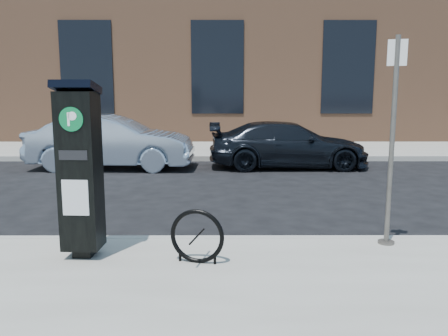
{
  "coord_description": "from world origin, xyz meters",
  "views": [
    {
      "loc": [
        0.21,
        -6.48,
        2.24
      ],
      "look_at": [
        0.22,
        0.5,
        1.06
      ],
      "focal_mm": 38.0,
      "sensor_mm": 36.0,
      "label": 1
    }
  ],
  "objects_px": {
    "car_silver": "(111,142)",
    "parking_kiosk": "(80,168)",
    "car_dark": "(288,145)",
    "bike_rack": "(197,237)",
    "sign_pole": "(392,144)"
  },
  "relations": [
    {
      "from": "parking_kiosk",
      "to": "sign_pole",
      "type": "relative_size",
      "value": 0.79
    },
    {
      "from": "bike_rack",
      "to": "car_silver",
      "type": "xyz_separation_m",
      "value": [
        -2.8,
        7.67,
        0.27
      ]
    },
    {
      "from": "parking_kiosk",
      "to": "car_silver",
      "type": "bearing_deg",
      "value": 103.89
    },
    {
      "from": "sign_pole",
      "to": "bike_rack",
      "type": "height_order",
      "value": "sign_pole"
    },
    {
      "from": "parking_kiosk",
      "to": "car_dark",
      "type": "relative_size",
      "value": 0.49
    },
    {
      "from": "parking_kiosk",
      "to": "car_silver",
      "type": "xyz_separation_m",
      "value": [
        -1.36,
        7.43,
        -0.53
      ]
    },
    {
      "from": "parking_kiosk",
      "to": "sign_pole",
      "type": "bearing_deg",
      "value": 10.25
    },
    {
      "from": "bike_rack",
      "to": "car_dark",
      "type": "height_order",
      "value": "car_dark"
    },
    {
      "from": "car_dark",
      "to": "parking_kiosk",
      "type": "bearing_deg",
      "value": 153.67
    },
    {
      "from": "parking_kiosk",
      "to": "bike_rack",
      "type": "bearing_deg",
      "value": -5.96
    },
    {
      "from": "sign_pole",
      "to": "car_silver",
      "type": "relative_size",
      "value": 0.61
    },
    {
      "from": "sign_pole",
      "to": "bike_rack",
      "type": "distance_m",
      "value": 2.83
    },
    {
      "from": "car_silver",
      "to": "parking_kiosk",
      "type": "bearing_deg",
      "value": -167.78
    },
    {
      "from": "parking_kiosk",
      "to": "car_silver",
      "type": "relative_size",
      "value": 0.48
    },
    {
      "from": "car_dark",
      "to": "car_silver",
      "type": "bearing_deg",
      "value": 90.96
    }
  ]
}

